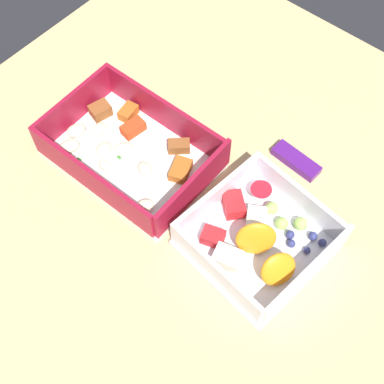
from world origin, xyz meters
The scene contains 4 objects.
table_surface centered at (0.00, 0.00, 1.00)cm, with size 80.00×80.00×2.00cm, color tan.
pasta_container centered at (-12.45, -0.45, 3.79)cm, with size 22.19×15.36×5.86cm.
fruit_bowl centered at (8.65, 0.49, 3.74)cm, with size 17.02×17.00×5.84cm.
candy_bar centered at (5.55, 13.62, 2.60)cm, with size 7.00×2.40×1.20cm, color #51197A.
Camera 1 is at (20.70, -26.35, 63.15)cm, focal length 49.53 mm.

